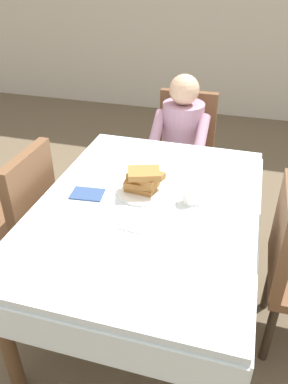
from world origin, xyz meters
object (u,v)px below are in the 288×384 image
(chair_left_side, at_px, (20,213))
(cup_coffee, at_px, (190,196))
(chair_diner, at_px, (184,145))
(fork_left_of_plate, at_px, (108,189))
(knife_right_of_plate, at_px, (177,199))
(spoon_near_edge, at_px, (128,230))
(plate_breakfast, at_px, (143,191))
(breakfast_stack, at_px, (143,179))
(dining_table_main, at_px, (147,218))
(diner_person, at_px, (181,137))

(chair_left_side, xyz_separation_m, cup_coffee, (0.98, 0.07, 0.25))
(chair_diner, xyz_separation_m, fork_left_of_plate, (-0.22, -1.09, 0.21))
(knife_right_of_plate, bearing_deg, chair_left_side, 94.89)
(spoon_near_edge, bearing_deg, fork_left_of_plate, 129.99)
(chair_diner, relative_size, plate_breakfast, 3.32)
(breakfast_stack, bearing_deg, dining_table_main, -64.25)
(chair_diner, height_order, cup_coffee, chair_diner)
(diner_person, relative_size, plate_breakfast, 4.00)
(breakfast_stack, bearing_deg, spoon_near_edge, -85.86)
(cup_coffee, distance_m, spoon_near_edge, 0.38)
(plate_breakfast, distance_m, fork_left_of_plate, 0.19)
(dining_table_main, height_order, chair_diner, chair_diner)
(fork_left_of_plate, bearing_deg, breakfast_stack, -78.46)
(diner_person, height_order, plate_breakfast, diner_person)
(chair_diner, height_order, fork_left_of_plate, chair_diner)
(chair_diner, xyz_separation_m, breakfast_stack, (-0.03, -1.07, 0.29))
(breakfast_stack, distance_m, cup_coffee, 0.26)
(chair_diner, xyz_separation_m, plate_breakfast, (-0.03, -1.07, 0.22))
(dining_table_main, xyz_separation_m, diner_person, (-0.02, 1.01, 0.02))
(breakfast_stack, xyz_separation_m, fork_left_of_plate, (-0.19, -0.02, -0.08))
(diner_person, bearing_deg, chair_diner, -90.00)
(breakfast_stack, bearing_deg, fork_left_of_plate, -172.87)
(dining_table_main, relative_size, diner_person, 1.36)
(chair_left_side, height_order, fork_left_of_plate, chair_left_side)
(diner_person, height_order, fork_left_of_plate, diner_person)
(chair_diner, bearing_deg, breakfast_stack, 88.34)
(plate_breakfast, bearing_deg, chair_diner, 88.33)
(breakfast_stack, xyz_separation_m, knife_right_of_plate, (0.19, -0.02, -0.08))
(chair_diner, distance_m, plate_breakfast, 1.09)
(chair_left_side, bearing_deg, plate_breakfast, -82.04)
(dining_table_main, height_order, diner_person, diner_person)
(diner_person, bearing_deg, cup_coffee, 103.46)
(diner_person, bearing_deg, breakfast_stack, 88.06)
(dining_table_main, height_order, spoon_near_edge, spoon_near_edge)
(fork_left_of_plate, distance_m, knife_right_of_plate, 0.38)
(breakfast_stack, height_order, spoon_near_edge, breakfast_stack)
(plate_breakfast, height_order, knife_right_of_plate, plate_breakfast)
(chair_diner, xyz_separation_m, knife_right_of_plate, (0.16, -1.09, 0.21))
(cup_coffee, bearing_deg, knife_right_of_plate, 170.27)
(plate_breakfast, xyz_separation_m, breakfast_stack, (0.00, 0.00, 0.07))
(chair_diner, height_order, chair_left_side, same)
(chair_diner, bearing_deg, spoon_near_edge, 89.74)
(chair_left_side, xyz_separation_m, fork_left_of_plate, (0.53, 0.08, 0.21))
(chair_left_side, height_order, spoon_near_edge, chair_left_side)
(cup_coffee, xyz_separation_m, spoon_near_edge, (-0.23, -0.30, -0.04))
(knife_right_of_plate, bearing_deg, diner_person, 9.48)
(plate_breakfast, relative_size, spoon_near_edge, 1.87)
(cup_coffee, relative_size, spoon_near_edge, 0.75)
(cup_coffee, relative_size, fork_left_of_plate, 0.63)
(chair_diner, bearing_deg, chair_left_side, 57.30)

